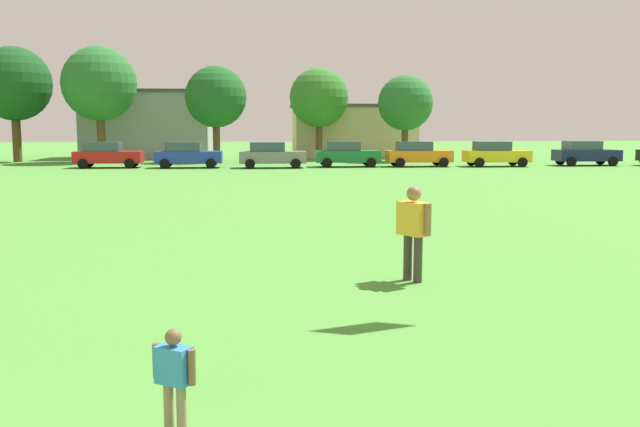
% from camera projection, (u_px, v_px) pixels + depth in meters
% --- Properties ---
extents(ground_plane, '(160.00, 160.00, 0.00)m').
position_uv_depth(ground_plane, '(213.00, 187.00, 32.88)').
color(ground_plane, '#4C9338').
extents(child_kite_flyer, '(0.42, 0.34, 1.02)m').
position_uv_depth(child_kite_flyer, '(174.00, 372.00, 6.66)').
color(child_kite_flyer, '#8C7259').
rests_on(child_kite_flyer, ground).
extents(adult_bystander, '(0.59, 0.72, 1.77)m').
position_uv_depth(adult_bystander, '(413.00, 225.00, 13.11)').
color(adult_bystander, '#3F3833').
rests_on(adult_bystander, ground).
extents(parked_car_red_0, '(4.30, 2.02, 1.68)m').
position_uv_depth(parked_car_red_0, '(107.00, 155.00, 46.52)').
color(parked_car_red_0, red).
rests_on(parked_car_red_0, ground).
extents(parked_car_blue_1, '(4.30, 2.02, 1.68)m').
position_uv_depth(parked_car_blue_1, '(188.00, 155.00, 46.48)').
color(parked_car_blue_1, '#1E38AD').
rests_on(parked_car_blue_1, ground).
extents(parked_car_gray_2, '(4.30, 2.02, 1.68)m').
position_uv_depth(parked_car_gray_2, '(271.00, 155.00, 46.37)').
color(parked_car_gray_2, slate).
rests_on(parked_car_gray_2, ground).
extents(parked_car_green_3, '(4.30, 2.02, 1.68)m').
position_uv_depth(parked_car_green_3, '(346.00, 154.00, 47.53)').
color(parked_car_green_3, '#196B38').
rests_on(parked_car_green_3, ground).
extents(parked_car_orange_4, '(4.30, 2.02, 1.68)m').
position_uv_depth(parked_car_orange_4, '(418.00, 154.00, 47.82)').
color(parked_car_orange_4, orange).
rests_on(parked_car_orange_4, ground).
extents(parked_car_yellow_5, '(4.30, 2.02, 1.68)m').
position_uv_depth(parked_car_yellow_5, '(495.00, 154.00, 47.91)').
color(parked_car_yellow_5, yellow).
rests_on(parked_car_yellow_5, ground).
extents(parked_car_navy_6, '(4.30, 2.02, 1.68)m').
position_uv_depth(parked_car_navy_6, '(585.00, 153.00, 49.00)').
color(parked_car_navy_6, '#141E4C').
rests_on(parked_car_navy_6, ground).
extents(tree_far_left, '(5.49, 5.49, 8.55)m').
position_uv_depth(tree_far_left, '(14.00, 84.00, 52.86)').
color(tree_far_left, brown).
rests_on(tree_far_left, ground).
extents(tree_left, '(5.47, 5.47, 8.52)m').
position_uv_depth(tree_left, '(99.00, 84.00, 52.47)').
color(tree_left, brown).
rests_on(tree_left, ground).
extents(tree_center, '(4.58, 4.58, 7.14)m').
position_uv_depth(tree_center, '(216.00, 97.00, 53.13)').
color(tree_center, brown).
rests_on(tree_center, ground).
extents(tree_right, '(4.61, 4.61, 7.18)m').
position_uv_depth(tree_right, '(319.00, 98.00, 55.72)').
color(tree_right, brown).
rests_on(tree_right, ground).
extents(tree_far_right, '(4.17, 4.17, 6.50)m').
position_uv_depth(tree_far_right, '(405.00, 103.00, 53.98)').
color(tree_far_right, brown).
rests_on(tree_far_right, ground).
extents(house_left, '(10.63, 6.62, 5.61)m').
position_uv_depth(house_left, '(148.00, 124.00, 59.72)').
color(house_left, '#9999A3').
rests_on(house_left, ground).
extents(house_right, '(10.51, 6.97, 4.46)m').
position_uv_depth(house_right, '(353.00, 131.00, 61.31)').
color(house_right, beige).
rests_on(house_right, ground).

